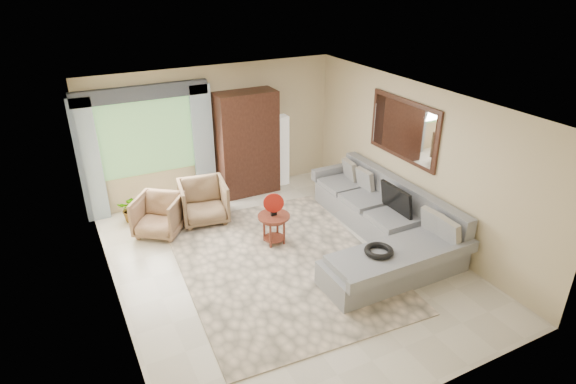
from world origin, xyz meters
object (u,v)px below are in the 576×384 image
armoire (247,144)px  floor_lamp (282,150)px  armchair_left (159,215)px  sectional_sofa (383,227)px  tv_screen (396,200)px  armchair_right (203,202)px  potted_plant (132,208)px  coffee_table (274,229)px

armoire → floor_lamp: 0.86m
armchair_left → armoire: armoire is taller
sectional_sofa → floor_lamp: 3.03m
tv_screen → armchair_left: tv_screen is taller
armchair_right → potted_plant: armchair_right is taller
coffee_table → armchair_right: size_ratio=0.64×
armchair_left → floor_lamp: size_ratio=0.51×
tv_screen → potted_plant: 4.74m
potted_plant → sectional_sofa: bearing=-36.5°
potted_plant → armchair_left: bearing=-63.5°
tv_screen → armchair_right: bearing=142.8°
potted_plant → armoire: (2.40, 0.20, 0.80)m
tv_screen → coffee_table: bearing=158.8°
armchair_right → armoire: armoire is taller
potted_plant → armoire: size_ratio=0.24×
armchair_right → floor_lamp: bearing=31.3°
armchair_left → armchair_right: armchair_right is taller
armchair_left → sectional_sofa: bearing=4.9°
armchair_left → coffee_table: bearing=-0.6°
armchair_right → potted_plant: 1.33m
armchair_right → armoire: (1.22, 0.79, 0.67)m
armchair_left → potted_plant: bearing=152.9°
sectional_sofa → floor_lamp: (-0.43, 2.96, 0.47)m
coffee_table → armchair_right: armchair_right is taller
coffee_table → floor_lamp: floor_lamp is taller
coffee_table → armoire: (0.43, 2.11, 0.77)m
tv_screen → coffee_table: tv_screen is taller
tv_screen → sectional_sofa: bearing=-171.5°
sectional_sofa → coffee_table: (-1.66, 0.79, -0.00)m
armoire → armchair_left: bearing=-156.9°
sectional_sofa → coffee_table: 1.84m
coffee_table → sectional_sofa: bearing=-25.3°
tv_screen → armchair_left: 4.09m
potted_plant → floor_lamp: floor_lamp is taller
armchair_right → floor_lamp: 2.22m
sectional_sofa → armchair_left: sectional_sofa is taller
coffee_table → potted_plant: bearing=136.0°
armchair_left → potted_plant: (-0.34, 0.68, -0.10)m
coffee_table → armchair_left: armchair_left is taller
tv_screen → floor_lamp: bearing=103.5°
sectional_sofa → armchair_left: bearing=148.5°
armchair_left → armchair_right: bearing=42.5°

